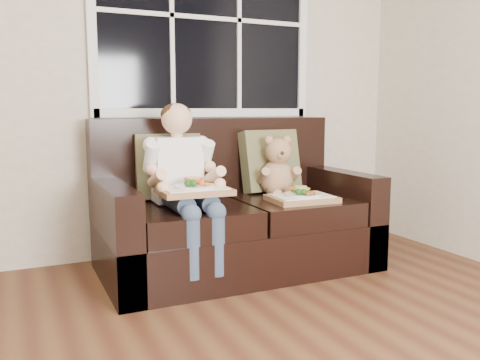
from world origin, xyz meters
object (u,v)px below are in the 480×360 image
loveseat (233,219)px  tray_right (302,197)px  child (183,171)px  tray_left (194,189)px  teddy_bear (278,170)px

loveseat → tray_right: size_ratio=4.11×
child → tray_left: 0.18m
loveseat → tray_left: size_ratio=4.22×
teddy_bear → child: bearing=-159.6°
child → tray_right: size_ratio=2.26×
teddy_bear → tray_left: teddy_bear is taller
loveseat → tray_left: 0.53m
loveseat → teddy_bear: loveseat is taller
child → teddy_bear: 0.72m
teddy_bear → tray_left: size_ratio=1.03×
teddy_bear → tray_right: size_ratio=1.00×
tray_left → tray_right: tray_left is taller
child → tray_right: child is taller
teddy_bear → tray_left: 0.74m
loveseat → tray_right: (0.34, -0.29, 0.17)m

